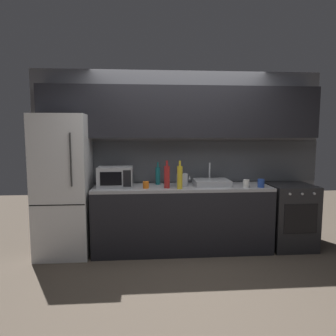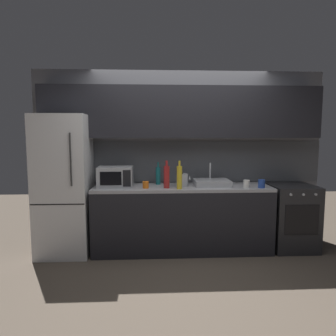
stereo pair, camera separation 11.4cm
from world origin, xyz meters
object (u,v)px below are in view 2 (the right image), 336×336
object	(u,v)px
mug_blue	(262,184)
refrigerator	(64,185)
wine_bottle_teal	(158,175)
mug_orange	(146,185)
mug_white	(246,184)
kettle	(182,180)
wine_bottle_red	(167,176)
microwave	(115,177)
oven_range	(291,217)
wine_bottle_yellow	(179,177)

from	to	relation	value
mug_blue	refrigerator	bearing A→B (deg)	176.01
wine_bottle_teal	mug_orange	xyz separation A→B (m)	(-0.17, -0.29, -0.08)
wine_bottle_teal	mug_white	size ratio (longest dim) A/B	2.93
kettle	mug_white	size ratio (longest dim) A/B	1.80
wine_bottle_red	mug_orange	bearing A→B (deg)	-179.95
microwave	mug_white	bearing A→B (deg)	-6.85
oven_range	mug_white	size ratio (longest dim) A/B	8.39
mug_white	mug_blue	world-z (taller)	mug_blue
wine_bottle_yellow	mug_white	world-z (taller)	wine_bottle_yellow
oven_range	mug_white	world-z (taller)	mug_white
kettle	wine_bottle_red	distance (m)	0.26
refrigerator	wine_bottle_yellow	size ratio (longest dim) A/B	5.08
refrigerator	oven_range	size ratio (longest dim) A/B	2.06
refrigerator	mug_orange	size ratio (longest dim) A/B	20.79
wine_bottle_red	wine_bottle_teal	size ratio (longest dim) A/B	1.15
microwave	wine_bottle_yellow	distance (m)	0.87
refrigerator	mug_blue	xyz separation A→B (m)	(2.61, -0.18, 0.03)
refrigerator	wine_bottle_yellow	distance (m)	1.54
mug_white	microwave	bearing A→B (deg)	173.15
mug_white	mug_orange	xyz separation A→B (m)	(-1.32, 0.06, -0.01)
microwave	mug_orange	bearing A→B (deg)	-19.63
microwave	mug_white	world-z (taller)	microwave
kettle	refrigerator	bearing A→B (deg)	179.75
wine_bottle_teal	mug_blue	world-z (taller)	wine_bottle_teal
mug_orange	kettle	bearing A→B (deg)	13.61
wine_bottle_yellow	mug_blue	world-z (taller)	wine_bottle_yellow
wine_bottle_red	wine_bottle_teal	xyz separation A→B (m)	(-0.11, 0.29, -0.02)
oven_range	wine_bottle_red	xyz separation A→B (m)	(-1.76, -0.13, 0.60)
mug_white	wine_bottle_yellow	bearing A→B (deg)	-178.89
wine_bottle_teal	wine_bottle_red	bearing A→B (deg)	-69.85
microwave	wine_bottle_yellow	world-z (taller)	wine_bottle_yellow
oven_range	mug_white	distance (m)	0.89
refrigerator	microwave	xyz separation A→B (m)	(0.68, 0.02, 0.11)
wine_bottle_yellow	mug_white	bearing A→B (deg)	1.11
microwave	wine_bottle_teal	size ratio (longest dim) A/B	1.46
mug_blue	oven_range	bearing A→B (deg)	19.61
refrigerator	wine_bottle_red	size ratio (longest dim) A/B	5.12
refrigerator	wine_bottle_teal	bearing A→B (deg)	7.29
wine_bottle_yellow	mug_white	distance (m)	0.89
oven_range	wine_bottle_teal	distance (m)	1.96
kettle	wine_bottle_yellow	world-z (taller)	wine_bottle_yellow
kettle	wine_bottle_yellow	size ratio (longest dim) A/B	0.53
refrigerator	kettle	size ratio (longest dim) A/B	9.59
oven_range	wine_bottle_red	size ratio (longest dim) A/B	2.48
microwave	mug_blue	world-z (taller)	microwave
mug_blue	mug_orange	distance (m)	1.53
kettle	mug_orange	bearing A→B (deg)	-166.39
wine_bottle_teal	mug_orange	bearing A→B (deg)	-120.50
wine_bottle_teal	mug_orange	size ratio (longest dim) A/B	3.52
wine_bottle_red	mug_white	xyz separation A→B (m)	(1.05, -0.06, -0.10)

